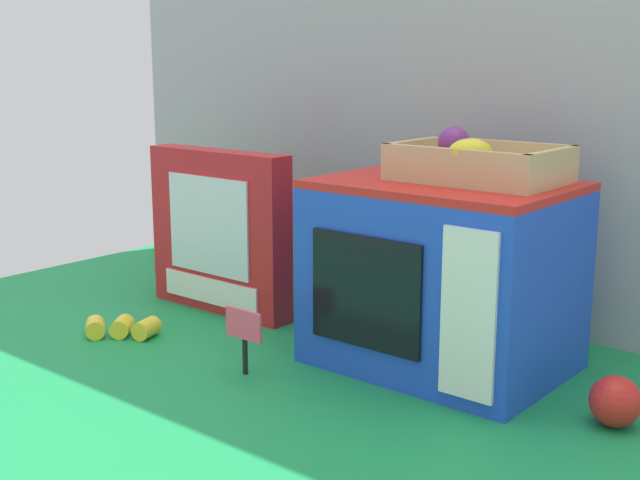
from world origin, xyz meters
TOP-DOWN VIEW (x-y plane):
  - ground_plane at (0.00, 0.00)m, footprint 1.70×1.70m
  - display_back_panel at (0.00, 0.31)m, footprint 1.61×0.03m
  - toy_microwave at (0.15, 0.05)m, footprint 0.36×0.27m
  - food_groups_crate at (0.18, 0.08)m, footprint 0.24×0.17m
  - cookie_set_box at (-0.32, 0.04)m, footprint 0.31×0.06m
  - price_sign at (-0.06, -0.17)m, footprint 0.07×0.01m
  - loose_toy_banana at (-0.34, -0.18)m, footprint 0.12×0.10m
  - loose_toy_apple at (0.44, 0.01)m, footprint 0.07×0.07m

SIDE VIEW (x-z plane):
  - ground_plane at x=0.00m, z-range 0.00..0.00m
  - loose_toy_banana at x=-0.34m, z-range 0.00..0.03m
  - loose_toy_apple at x=0.44m, z-range 0.00..0.07m
  - price_sign at x=-0.06m, z-range 0.02..0.12m
  - toy_microwave at x=0.15m, z-range 0.00..0.28m
  - cookie_set_box at x=-0.32m, z-range 0.00..0.30m
  - food_groups_crate at x=0.18m, z-range 0.27..0.35m
  - display_back_panel at x=0.00m, z-range 0.00..0.80m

